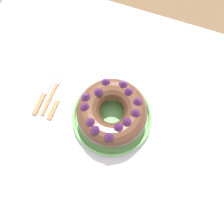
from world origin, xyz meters
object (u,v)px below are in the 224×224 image
at_px(fork, 54,90).
at_px(serving_knife, 44,94).
at_px(serving_dish, 112,116).
at_px(bundt_cake, 112,112).
at_px(cake_knife, 57,101).

bearing_deg(fork, serving_knife, -134.88).
height_order(serving_dish, bundt_cake, bundt_cake).
bearing_deg(bundt_cake, serving_knife, -179.51).
bearing_deg(serving_dish, bundt_cake, -179.95).
bearing_deg(serving_knife, serving_dish, -0.10).
relative_size(serving_dish, cake_knife, 1.67).
relative_size(fork, cake_knife, 1.06).
relative_size(serving_dish, serving_knife, 1.44).
height_order(fork, serving_knife, serving_knife).
distance_m(serving_dish, cake_knife, 0.22).
relative_size(serving_knife, cake_knife, 1.16).
height_order(serving_dish, fork, serving_dish).
bearing_deg(cake_knife, bundt_cake, -1.66).
distance_m(bundt_cake, cake_knife, 0.23).
bearing_deg(serving_knife, cake_knife, -10.04).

